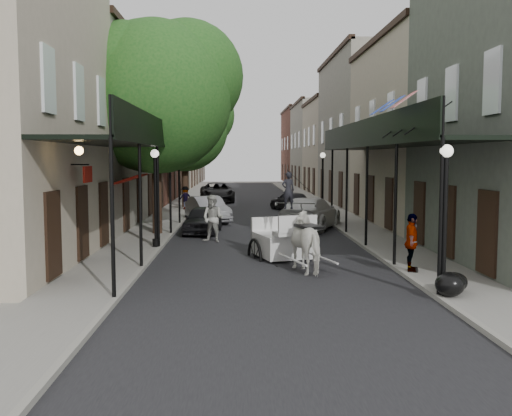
{
  "coord_description": "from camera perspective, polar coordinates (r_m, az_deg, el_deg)",
  "views": [
    {
      "loc": [
        -1.0,
        -15.74,
        3.49
      ],
      "look_at": [
        -0.27,
        5.91,
        1.6
      ],
      "focal_mm": 40.0,
      "sensor_mm": 36.0,
      "label": 1
    }
  ],
  "objects": [
    {
      "name": "sidewalk_right",
      "position": [
        36.4,
        7.57,
        -0.46
      ],
      "size": [
        2.2,
        90.0,
        0.12
      ],
      "primitive_type": "cube",
      "color": "gray",
      "rests_on": "ground"
    },
    {
      "name": "sidewalk_left",
      "position": [
        36.12,
        -8.28,
        -0.51
      ],
      "size": [
        2.2,
        90.0,
        0.12
      ],
      "primitive_type": "cube",
      "color": "gray",
      "rests_on": "ground"
    },
    {
      "name": "trash_bags",
      "position": [
        15.03,
        18.99,
        -7.15
      ],
      "size": [
        0.97,
        1.12,
        0.6
      ],
      "color": "black",
      "rests_on": "sidewalk_right"
    },
    {
      "name": "lamppost_right_near",
      "position": [
        14.72,
        18.35,
        -0.89
      ],
      "size": [
        0.32,
        0.32,
        3.71
      ],
      "color": "black",
      "rests_on": "sidewalk_right"
    },
    {
      "name": "car_left_near",
      "position": [
        26.69,
        -5.36,
        -1.15
      ],
      "size": [
        1.84,
        3.91,
        1.29
      ],
      "primitive_type": "imported",
      "rotation": [
        0.0,
        0.0,
        -0.08
      ],
      "color": "black",
      "rests_on": "ground"
    },
    {
      "name": "road",
      "position": [
        35.92,
        -0.33,
        -0.58
      ],
      "size": [
        8.0,
        90.0,
        0.01
      ],
      "primitive_type": "cube",
      "color": "black",
      "rests_on": "ground"
    },
    {
      "name": "tree_far",
      "position": [
        40.11,
        -6.64,
        8.31
      ],
      "size": [
        6.45,
        6.0,
        8.61
      ],
      "color": "#382619",
      "rests_on": "sidewalk_left"
    },
    {
      "name": "gallery_left",
      "position": [
        23.04,
        -11.47,
        6.29
      ],
      "size": [
        2.2,
        18.05,
        4.88
      ],
      "color": "black",
      "rests_on": "sidewalk_left"
    },
    {
      "name": "building_row_left",
      "position": [
        46.4,
        -11.45,
        7.07
      ],
      "size": [
        5.0,
        80.0,
        10.5
      ],
      "primitive_type": "cube",
      "color": "#AEA18B",
      "rests_on": "ground"
    },
    {
      "name": "pedestrian_sidewalk_left",
      "position": [
        37.98,
        -7.08,
        1.02
      ],
      "size": [
        1.13,
        0.9,
        1.52
      ],
      "primitive_type": "imported",
      "rotation": [
        0.0,
        0.0,
        3.54
      ],
      "color": "gray",
      "rests_on": "sidewalk_left"
    },
    {
      "name": "pedestrian_walking",
      "position": [
        23.8,
        -4.33,
        -1.06
      ],
      "size": [
        1.18,
        1.08,
        1.97
      ],
      "primitive_type": "imported",
      "rotation": [
        0.0,
        0.0,
        -0.42
      ],
      "color": "#A6A69D",
      "rests_on": "ground"
    },
    {
      "name": "gallery_right",
      "position": [
        23.45,
        12.44,
        6.25
      ],
      "size": [
        2.2,
        18.05,
        4.88
      ],
      "color": "black",
      "rests_on": "sidewalk_right"
    },
    {
      "name": "car_left_mid",
      "position": [
        31.22,
        -4.86,
        -0.15
      ],
      "size": [
        2.84,
        4.53,
        1.41
      ],
      "primitive_type": "imported",
      "rotation": [
        0.0,
        0.0,
        0.34
      ],
      "color": "gray",
      "rests_on": "ground"
    },
    {
      "name": "tree_near",
      "position": [
        26.28,
        -9.09,
        11.48
      ],
      "size": [
        7.31,
        6.8,
        9.63
      ],
      "color": "#382619",
      "rests_on": "sidewalk_left"
    },
    {
      "name": "horse",
      "position": [
        17.66,
        5.44,
        -3.41
      ],
      "size": [
        1.57,
        2.37,
        1.84
      ],
      "primitive_type": "imported",
      "rotation": [
        0.0,
        0.0,
        3.43
      ],
      "color": "white",
      "rests_on": "ground"
    },
    {
      "name": "car_left_far",
      "position": [
        45.6,
        -3.94,
        1.58
      ],
      "size": [
        3.03,
        5.81,
        1.56
      ],
      "primitive_type": "imported",
      "rotation": [
        0.0,
        0.0,
        0.08
      ],
      "color": "black",
      "rests_on": "ground"
    },
    {
      "name": "ground",
      "position": [
        16.15,
        1.68,
        -7.5
      ],
      "size": [
        140.0,
        140.0,
        0.0
      ],
      "primitive_type": "plane",
      "color": "gray",
      "rests_on": "ground"
    },
    {
      "name": "lamppost_left",
      "position": [
        22.0,
        -10.03,
        1.16
      ],
      "size": [
        0.32,
        0.32,
        3.71
      ],
      "color": "black",
      "rests_on": "sidewalk_left"
    },
    {
      "name": "car_right_near",
      "position": [
        28.23,
        5.41,
        -0.52
      ],
      "size": [
        4.08,
        5.86,
        1.58
      ],
      "primitive_type": "imported",
      "rotation": [
        0.0,
        0.0,
        2.76
      ],
      "color": "silver",
      "rests_on": "ground"
    },
    {
      "name": "lamppost_right_far",
      "position": [
        34.15,
        6.67,
        2.54
      ],
      "size": [
        0.32,
        0.32,
        3.71
      ],
      "color": "black",
      "rests_on": "sidewalk_right"
    },
    {
      "name": "building_row_right",
      "position": [
        46.77,
        9.99,
        7.08
      ],
      "size": [
        5.0,
        80.0,
        10.5
      ],
      "primitive_type": "cube",
      "color": "gray",
      "rests_on": "ground"
    },
    {
      "name": "pedestrian_sidewalk_right",
      "position": [
        17.62,
        15.29,
        -3.35
      ],
      "size": [
        0.69,
        1.1,
        1.74
      ],
      "primitive_type": "imported",
      "rotation": [
        0.0,
        0.0,
        1.29
      ],
      "color": "gray",
      "rests_on": "sidewalk_right"
    },
    {
      "name": "car_right_far",
      "position": [
        38.09,
        3.5,
        0.72
      ],
      "size": [
        2.91,
        4.16,
        1.31
      ],
      "primitive_type": "imported",
      "rotation": [
        0.0,
        0.0,
        3.54
      ],
      "color": "black",
      "rests_on": "ground"
    },
    {
      "name": "carriage",
      "position": [
        20.25,
        2.14,
        -1.53
      ],
      "size": [
        2.38,
        3.03,
        3.07
      ],
      "rotation": [
        0.0,
        0.0,
        0.29
      ],
      "color": "black",
      "rests_on": "ground"
    }
  ]
}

